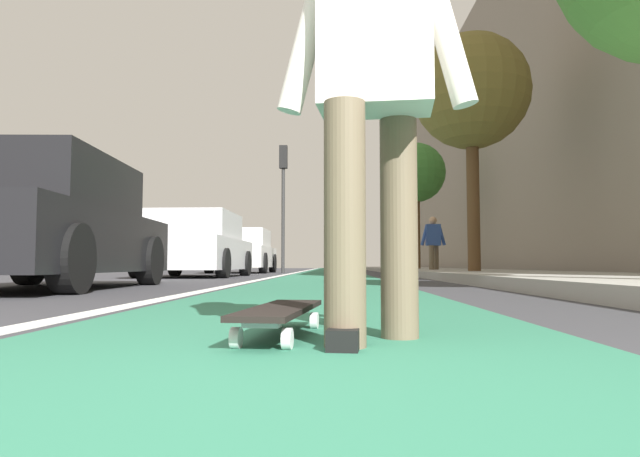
# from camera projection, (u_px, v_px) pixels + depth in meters

# --- Properties ---
(ground_plane) EXTENTS (80.00, 80.00, 0.00)m
(ground_plane) POSITION_uv_depth(u_px,v_px,m) (326.00, 279.00, 10.63)
(ground_plane) COLOR #38383D
(bike_lane_paint) EXTENTS (56.00, 2.12, 0.00)m
(bike_lane_paint) POSITION_uv_depth(u_px,v_px,m) (330.00, 271.00, 24.60)
(bike_lane_paint) COLOR #2D7256
(bike_lane_paint) RESTS_ON ground
(lane_stripe_white) EXTENTS (52.00, 0.16, 0.01)m
(lane_stripe_white) POSITION_uv_depth(u_px,v_px,m) (297.00, 272.00, 20.64)
(lane_stripe_white) COLOR silver
(lane_stripe_white) RESTS_ON ground
(sidewalk_curb) EXTENTS (52.00, 3.20, 0.15)m
(sidewalk_curb) POSITION_uv_depth(u_px,v_px,m) (437.00, 271.00, 18.53)
(sidewalk_curb) COLOR #9E9B93
(sidewalk_curb) RESTS_ON ground
(building_facade) EXTENTS (40.00, 1.20, 10.24)m
(building_facade) POSITION_uv_depth(u_px,v_px,m) (481.00, 146.00, 22.79)
(building_facade) COLOR gray
(building_facade) RESTS_ON ground
(skateboard) EXTENTS (0.86, 0.29, 0.11)m
(skateboard) POSITION_uv_depth(u_px,v_px,m) (281.00, 312.00, 2.11)
(skateboard) COLOR white
(skateboard) RESTS_ON ground
(skater_person) EXTENTS (0.44, 0.72, 1.64)m
(skater_person) POSITION_uv_depth(u_px,v_px,m) (374.00, 79.00, 2.01)
(skater_person) COLOR brown
(skater_person) RESTS_ON ground
(parked_car_near) EXTENTS (4.10, 1.98, 1.49)m
(parked_car_near) POSITION_uv_depth(u_px,v_px,m) (46.00, 226.00, 6.41)
(parked_car_near) COLOR black
(parked_car_near) RESTS_ON ground
(parked_car_mid) EXTENTS (4.20, 2.09, 1.47)m
(parked_car_mid) POSITION_uv_depth(u_px,v_px,m) (196.00, 246.00, 12.95)
(parked_car_mid) COLOR silver
(parked_car_mid) RESTS_ON ground
(parked_car_far) EXTENTS (4.19, 2.02, 1.50)m
(parked_car_far) POSITION_uv_depth(u_px,v_px,m) (243.00, 252.00, 19.45)
(parked_car_far) COLOR silver
(parked_car_far) RESTS_ON ground
(traffic_light) EXTENTS (0.33, 0.28, 4.46)m
(traffic_light) POSITION_uv_depth(u_px,v_px,m) (283.00, 185.00, 19.62)
(traffic_light) COLOR #2D2D2D
(traffic_light) RESTS_ON ground
(street_tree_mid) EXTENTS (2.52, 2.52, 5.32)m
(street_tree_mid) POSITION_uv_depth(u_px,v_px,m) (471.00, 93.00, 12.22)
(street_tree_mid) COLOR brown
(street_tree_mid) RESTS_ON ground
(street_tree_far) EXTENTS (2.18, 2.18, 4.74)m
(street_tree_far) POSITION_uv_depth(u_px,v_px,m) (416.00, 174.00, 20.53)
(street_tree_far) COLOR brown
(street_tree_far) RESTS_ON ground
(pedestrian_distant) EXTENTS (0.46, 0.72, 1.64)m
(pedestrian_distant) POSITION_uv_depth(u_px,v_px,m) (433.00, 241.00, 15.80)
(pedestrian_distant) COLOR brown
(pedestrian_distant) RESTS_ON ground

